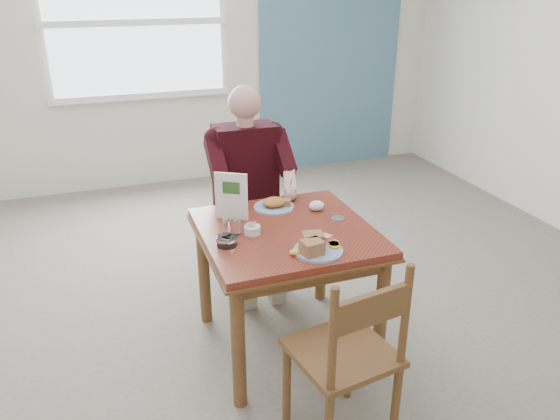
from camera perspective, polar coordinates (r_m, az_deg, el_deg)
name	(u,v)px	position (r m, az deg, el deg)	size (l,w,h in m)	color
floor	(286,343)	(3.33, 0.62, -13.70)	(6.00, 6.00, 0.00)	#635C50
wall_back	(180,43)	(5.60, -10.44, 16.81)	(5.50, 5.50, 0.00)	silver
accent_panel	(331,37)	(6.06, 5.39, 17.55)	(1.60, 0.02, 2.80)	slate
lemon_wedge	(295,252)	(2.66, 1.60, -4.42)	(0.06, 0.04, 0.03)	yellow
napkin	(317,206)	(3.16, 3.84, 0.46)	(0.09, 0.07, 0.06)	white
metal_dish	(338,218)	(3.07, 6.06, -0.88)	(0.08, 0.08, 0.01)	silver
window	(136,22)	(5.50, -14.86, 18.42)	(1.72, 0.04, 1.42)	white
table	(286,247)	(2.99, 0.67, -3.89)	(0.92, 0.92, 0.75)	maroon
chair_far	(246,217)	(3.74, -3.56, -0.79)	(0.42, 0.42, 0.95)	brown
chair_near	(348,356)	(2.48, 7.15, -14.90)	(0.48, 0.48, 0.95)	brown
diner	(249,176)	(3.54, -3.29, 3.57)	(0.53, 0.56, 1.39)	gray
near_plate	(316,246)	(2.69, 3.76, -3.79)	(0.26, 0.25, 0.08)	white
far_plate	(275,204)	(3.19, -0.54, 0.61)	(0.31, 0.31, 0.06)	white
caddy	(252,230)	(2.88, -2.91, -2.09)	(0.11, 0.11, 0.06)	white
shakers	(232,226)	(2.87, -5.04, -1.70)	(0.10, 0.07, 0.09)	white
creamer	(227,241)	(2.76, -5.58, -3.23)	(0.11, 0.11, 0.05)	white
menu	(231,196)	(3.02, -5.11, 1.46)	(0.17, 0.11, 0.27)	white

